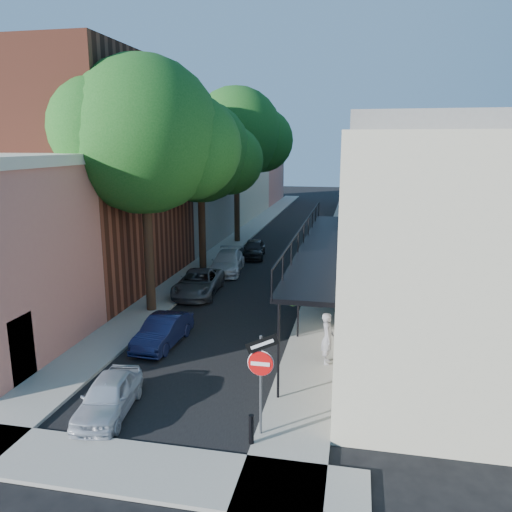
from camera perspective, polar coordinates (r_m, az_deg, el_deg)
The scene contains 18 objects.
ground at distance 14.29m, azimuth -13.64°, elevation -20.23°, with size 160.00×160.00×0.00m, color black.
road_surface at distance 41.82m, azimuth 3.89°, elevation 2.16°, with size 6.00×64.00×0.01m, color black.
sidewalk_left at distance 42.51m, azimuth -1.47°, elevation 2.44°, with size 2.00×64.00×0.12m, color gray.
sidewalk_right at distance 41.48m, azimuth 9.37°, elevation 2.01°, with size 2.00×64.00×0.12m, color gray.
sidewalk_cross at distance 13.52m, azimuth -15.57°, elevation -22.16°, with size 12.00×2.00×0.12m, color gray.
buildings_left at distance 42.25m, azimuth -9.00°, elevation 8.89°, with size 10.10×59.10×12.00m.
buildings_right at distance 40.52m, azimuth 16.70°, elevation 7.62°, with size 9.80×55.00×10.00m.
sign_post at distance 13.21m, azimuth 0.57°, elevation -12.61°, with size 0.89×0.17×2.99m.
bollard at distance 13.56m, azimuth -0.55°, elevation -19.19°, with size 0.14×0.14×0.80m, color black.
oak_near at distance 22.77m, azimuth -11.47°, elevation 12.99°, with size 7.48×6.80×11.42m.
oak_mid at distance 30.30m, azimuth -5.55°, elevation 11.51°, with size 6.60×6.00×10.20m.
oak_far at distance 39.02m, azimuth -1.51°, elevation 13.61°, with size 7.70×7.00×11.90m.
parked_car_a at distance 15.58m, azimuth -16.50°, elevation -15.09°, with size 1.31×3.26×1.11m, color #AEB5C1.
parked_car_b at distance 19.90m, azimuth -10.59°, elevation -8.44°, with size 1.21×3.47×1.14m, color #13193C.
parked_car_c at distance 26.04m, azimuth -6.59°, elevation -3.08°, with size 2.06×4.47×1.24m, color #4C4D52.
parked_car_d at distance 30.33m, azimuth -3.28°, elevation -0.70°, with size 1.78×4.37×1.27m, color silver.
parked_car_e at distance 34.24m, azimuth -0.26°, elevation 0.84°, with size 1.45×3.60×1.23m, color black.
pedestrian at distance 17.84m, azimuth 8.17°, elevation -9.28°, with size 0.67×0.44×1.84m, color gray.
Camera 1 is at (5.42, -10.75, 7.71)m, focal length 35.00 mm.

